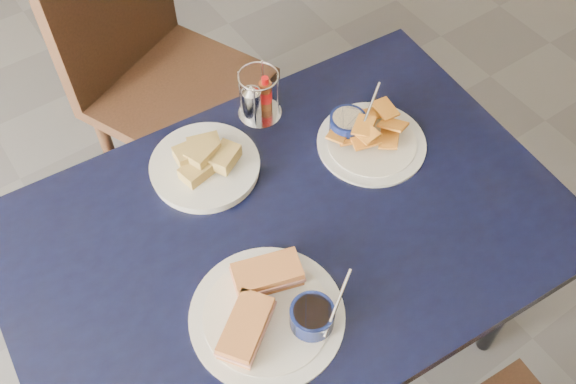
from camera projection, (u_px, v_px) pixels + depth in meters
dining_table at (287, 243)px, 1.48m from camera, size 1.29×0.91×0.75m
chair_far at (160, 54)px, 2.00m from camera, size 0.62×0.63×1.02m
sandwich_plate at (271, 309)px, 1.29m from camera, size 0.32×0.32×0.12m
plantain_plate at (363, 135)px, 1.56m from camera, size 0.27×0.27×0.12m
bread_basket at (205, 164)px, 1.51m from camera, size 0.26×0.26×0.08m
condiment_caddy at (257, 99)px, 1.58m from camera, size 0.11×0.11×0.14m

